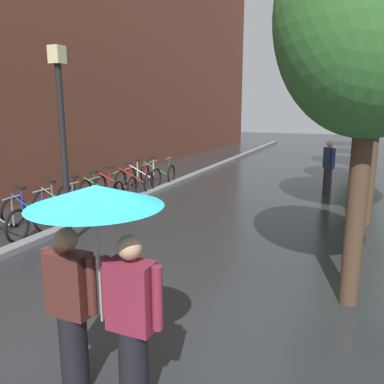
% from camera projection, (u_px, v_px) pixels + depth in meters
% --- Properties ---
extents(ground_plane, '(80.00, 80.00, 0.00)m').
position_uv_depth(ground_plane, '(64.00, 371.00, 4.01)').
color(ground_plane, '#26282B').
extents(building_facade, '(8.00, 36.00, 11.35)m').
position_uv_depth(building_facade, '(26.00, 31.00, 15.60)').
color(building_facade, brown).
rests_on(building_facade, ground).
extents(kerb_strip, '(0.30, 36.00, 0.12)m').
position_uv_depth(kerb_strip, '(181.00, 180.00, 14.22)').
color(kerb_strip, slate).
rests_on(kerb_strip, ground).
extents(street_tree_0, '(2.40, 2.40, 5.28)m').
position_uv_depth(street_tree_0, '(374.00, 14.00, 4.64)').
color(street_tree_0, '#473323').
rests_on(street_tree_0, ground).
extents(street_tree_2, '(2.27, 2.27, 4.78)m').
position_uv_depth(street_tree_2, '(362.00, 88.00, 12.56)').
color(street_tree_2, '#473323').
rests_on(street_tree_2, ground).
extents(street_tree_3, '(2.65, 2.65, 5.16)m').
position_uv_depth(street_tree_3, '(365.00, 82.00, 16.23)').
color(street_tree_3, '#473323').
rests_on(street_tree_3, ground).
extents(street_tree_4, '(2.31, 2.31, 4.57)m').
position_uv_depth(street_tree_4, '(364.00, 97.00, 20.99)').
color(street_tree_4, '#473323').
rests_on(street_tree_4, ground).
extents(street_tree_5, '(2.83, 2.83, 6.23)m').
position_uv_depth(street_tree_5, '(367.00, 80.00, 24.48)').
color(street_tree_5, '#473323').
rests_on(street_tree_5, ground).
extents(parked_bicycle_1, '(1.13, 0.77, 0.96)m').
position_uv_depth(parked_bicycle_1, '(29.00, 213.00, 8.62)').
color(parked_bicycle_1, black).
rests_on(parked_bicycle_1, ground).
extents(parked_bicycle_2, '(1.10, 0.73, 0.96)m').
position_uv_depth(parked_bicycle_2, '(59.00, 205.00, 9.35)').
color(parked_bicycle_2, black).
rests_on(parked_bicycle_2, ground).
extents(parked_bicycle_3, '(1.09, 0.72, 0.96)m').
position_uv_depth(parked_bicycle_3, '(82.00, 198.00, 10.04)').
color(parked_bicycle_3, black).
rests_on(parked_bicycle_3, ground).
extents(parked_bicycle_4, '(1.16, 0.83, 0.96)m').
position_uv_depth(parked_bicycle_4, '(102.00, 192.00, 10.80)').
color(parked_bicycle_4, black).
rests_on(parked_bicycle_4, ground).
extents(parked_bicycle_5, '(1.17, 0.84, 0.96)m').
position_uv_depth(parked_bicycle_5, '(116.00, 186.00, 11.55)').
color(parked_bicycle_5, black).
rests_on(parked_bicycle_5, ground).
extents(parked_bicycle_6, '(1.11, 0.75, 0.96)m').
position_uv_depth(parked_bicycle_6, '(134.00, 181.00, 12.39)').
color(parked_bicycle_6, black).
rests_on(parked_bicycle_6, ground).
extents(parked_bicycle_7, '(1.10, 0.73, 0.96)m').
position_uv_depth(parked_bicycle_7, '(143.00, 177.00, 13.17)').
color(parked_bicycle_7, black).
rests_on(parked_bicycle_7, ground).
extents(parked_bicycle_8, '(1.15, 0.81, 0.96)m').
position_uv_depth(parked_bicycle_8, '(158.00, 173.00, 13.87)').
color(parked_bicycle_8, black).
rests_on(parked_bicycle_8, ground).
extents(couple_under_umbrella, '(1.25, 1.15, 2.04)m').
position_uv_depth(couple_under_umbrella, '(98.00, 261.00, 3.33)').
color(couple_under_umbrella, black).
rests_on(couple_under_umbrella, ground).
extents(street_lamp_post, '(0.24, 0.24, 3.78)m').
position_uv_depth(street_lamp_post, '(62.00, 130.00, 7.42)').
color(street_lamp_post, black).
rests_on(street_lamp_post, ground).
extents(pedestrian_walking_midground, '(0.37, 0.54, 1.69)m').
position_uv_depth(pedestrian_walking_midground, '(328.00, 167.00, 12.06)').
color(pedestrian_walking_midground, '#2D2D33').
rests_on(pedestrian_walking_midground, ground).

